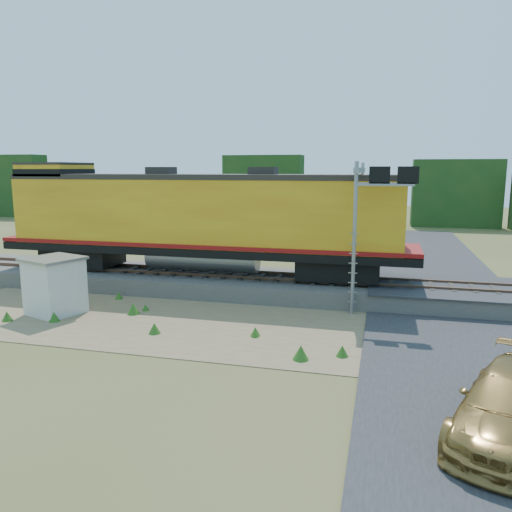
# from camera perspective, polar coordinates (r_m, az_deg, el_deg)

# --- Properties ---
(ground) EXTENTS (140.00, 140.00, 0.00)m
(ground) POSITION_cam_1_polar(r_m,az_deg,el_deg) (19.35, 1.65, -8.69)
(ground) COLOR #475123
(ground) RESTS_ON ground
(ballast) EXTENTS (70.00, 5.00, 0.80)m
(ballast) POSITION_cam_1_polar(r_m,az_deg,el_deg) (24.91, 4.72, -3.51)
(ballast) COLOR slate
(ballast) RESTS_ON ground
(rails) EXTENTS (70.00, 1.54, 0.16)m
(rails) POSITION_cam_1_polar(r_m,az_deg,el_deg) (24.80, 4.73, -2.43)
(rails) COLOR brown
(rails) RESTS_ON ballast
(dirt_shoulder) EXTENTS (26.00, 8.00, 0.03)m
(dirt_shoulder) POSITION_cam_1_polar(r_m,az_deg,el_deg) (20.31, -3.60, -7.75)
(dirt_shoulder) COLOR #8C7754
(dirt_shoulder) RESTS_ON ground
(road) EXTENTS (7.00, 66.00, 0.86)m
(road) POSITION_cam_1_polar(r_m,az_deg,el_deg) (19.83, 22.55, -8.74)
(road) COLOR #38383A
(road) RESTS_ON ground
(tree_line_north) EXTENTS (130.00, 3.00, 6.50)m
(tree_line_north) POSITION_cam_1_polar(r_m,az_deg,el_deg) (56.12, 10.35, 6.61)
(tree_line_north) COLOR #193D16
(tree_line_north) RESTS_ON ground
(weed_clumps) EXTENTS (15.00, 6.20, 0.56)m
(weed_clumps) POSITION_cam_1_polar(r_m,az_deg,el_deg) (20.46, -7.98, -7.74)
(weed_clumps) COLOR #2D611B
(weed_clumps) RESTS_ON ground
(locomotive) EXTENTS (21.53, 3.28, 5.56)m
(locomotive) POSITION_cam_1_polar(r_m,az_deg,el_deg) (25.77, -6.89, 4.35)
(locomotive) COLOR black
(locomotive) RESTS_ON rails
(shed) EXTENTS (2.65, 2.65, 2.48)m
(shed) POSITION_cam_1_polar(r_m,az_deg,el_deg) (23.03, -22.00, -3.15)
(shed) COLOR silver
(shed) RESTS_ON ground
(signal_gantry) EXTENTS (2.57, 6.20, 6.49)m
(signal_gantry) POSITION_cam_1_polar(r_m,az_deg,el_deg) (23.30, 12.41, 6.57)
(signal_gantry) COLOR gray
(signal_gantry) RESTS_ON ground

